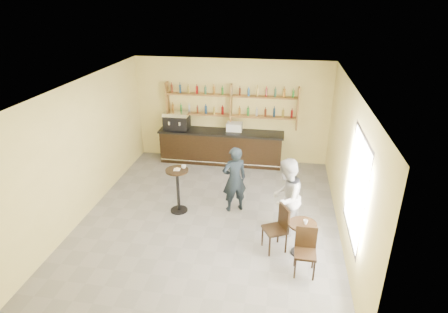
# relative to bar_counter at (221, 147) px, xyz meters

# --- Properties ---
(floor) EXTENTS (7.00, 7.00, 0.00)m
(floor) POSITION_rel_bar_counter_xyz_m (0.28, -3.15, -0.52)
(floor) COLOR slate
(floor) RESTS_ON ground
(ceiling) EXTENTS (7.00, 7.00, 0.00)m
(ceiling) POSITION_rel_bar_counter_xyz_m (0.28, -3.15, 2.68)
(ceiling) COLOR white
(ceiling) RESTS_ON wall_back
(wall_back) EXTENTS (7.00, 0.00, 7.00)m
(wall_back) POSITION_rel_bar_counter_xyz_m (0.28, 0.35, 1.08)
(wall_back) COLOR #F0DF88
(wall_back) RESTS_ON floor
(wall_front) EXTENTS (7.00, 0.00, 7.00)m
(wall_front) POSITION_rel_bar_counter_xyz_m (0.28, -6.65, 1.08)
(wall_front) COLOR #F0DF88
(wall_front) RESTS_ON floor
(wall_left) EXTENTS (0.00, 7.00, 7.00)m
(wall_left) POSITION_rel_bar_counter_xyz_m (-2.72, -3.15, 1.08)
(wall_left) COLOR #F0DF88
(wall_left) RESTS_ON floor
(wall_right) EXTENTS (0.00, 7.00, 7.00)m
(wall_right) POSITION_rel_bar_counter_xyz_m (3.28, -3.15, 1.08)
(wall_right) COLOR #F0DF88
(wall_right) RESTS_ON floor
(window_pane) EXTENTS (0.00, 2.00, 2.00)m
(window_pane) POSITION_rel_bar_counter_xyz_m (3.27, -4.35, 1.18)
(window_pane) COLOR white
(window_pane) RESTS_ON wall_right
(window_frame) EXTENTS (0.04, 1.70, 2.10)m
(window_frame) POSITION_rel_bar_counter_xyz_m (3.26, -4.35, 1.18)
(window_frame) COLOR black
(window_frame) RESTS_ON wall_right
(shelf_unit) EXTENTS (4.00, 0.26, 1.40)m
(shelf_unit) POSITION_rel_bar_counter_xyz_m (0.28, 0.22, 1.29)
(shelf_unit) COLOR brown
(shelf_unit) RESTS_ON wall_back
(liquor_bottles) EXTENTS (3.68, 0.10, 1.00)m
(liquor_bottles) POSITION_rel_bar_counter_xyz_m (0.28, 0.22, 1.46)
(liquor_bottles) COLOR #8C5919
(liquor_bottles) RESTS_ON shelf_unit
(bar_counter) EXTENTS (3.86, 0.75, 1.04)m
(bar_counter) POSITION_rel_bar_counter_xyz_m (0.00, 0.00, 0.00)
(bar_counter) COLOR black
(bar_counter) RESTS_ON floor
(espresso_machine) EXTENTS (0.78, 0.52, 0.55)m
(espresso_machine) POSITION_rel_bar_counter_xyz_m (-1.40, 0.00, 0.80)
(espresso_machine) COLOR black
(espresso_machine) RESTS_ON bar_counter
(pastry_case) EXTENTS (0.50, 0.40, 0.29)m
(pastry_case) POSITION_rel_bar_counter_xyz_m (0.42, 0.00, 0.67)
(pastry_case) COLOR silver
(pastry_case) RESTS_ON bar_counter
(pedestal_table) EXTENTS (0.67, 0.67, 1.13)m
(pedestal_table) POSITION_rel_bar_counter_xyz_m (-0.55, -3.02, 0.04)
(pedestal_table) COLOR black
(pedestal_table) RESTS_ON floor
(napkin) EXTENTS (0.17, 0.17, 0.00)m
(napkin) POSITION_rel_bar_counter_xyz_m (-0.55, -3.02, 0.61)
(napkin) COLOR white
(napkin) RESTS_ON pedestal_table
(donut) EXTENTS (0.15, 0.15, 0.04)m
(donut) POSITION_rel_bar_counter_xyz_m (-0.54, -3.03, 0.63)
(donut) COLOR #E0AD52
(donut) RESTS_ON napkin
(cup_pedestal) EXTENTS (0.14, 0.14, 0.09)m
(cup_pedestal) POSITION_rel_bar_counter_xyz_m (-0.41, -2.92, 0.65)
(cup_pedestal) COLOR white
(cup_pedestal) RESTS_ON pedestal_table
(man_main) EXTENTS (0.73, 0.64, 1.68)m
(man_main) POSITION_rel_bar_counter_xyz_m (0.79, -2.75, 0.32)
(man_main) COLOR black
(man_main) RESTS_ON floor
(cafe_table) EXTENTS (0.72, 0.72, 0.73)m
(cafe_table) POSITION_rel_bar_counter_xyz_m (2.38, -4.22, -0.16)
(cafe_table) COLOR black
(cafe_table) RESTS_ON floor
(cup_cafe) EXTENTS (0.12, 0.12, 0.09)m
(cup_cafe) POSITION_rel_bar_counter_xyz_m (2.43, -4.22, 0.25)
(cup_cafe) COLOR white
(cup_cafe) RESTS_ON cafe_table
(chair_west) EXTENTS (0.58, 0.58, 1.00)m
(chair_west) POSITION_rel_bar_counter_xyz_m (1.83, -4.17, -0.02)
(chair_west) COLOR black
(chair_west) RESTS_ON floor
(chair_south) EXTENTS (0.41, 0.41, 0.94)m
(chair_south) POSITION_rel_bar_counter_xyz_m (2.43, -4.82, -0.05)
(chair_south) COLOR black
(chair_south) RESTS_ON floor
(patron_second) EXTENTS (0.93, 1.05, 1.80)m
(patron_second) POSITION_rel_bar_counter_xyz_m (2.03, -3.53, 0.38)
(patron_second) COLOR #A8A7AD
(patron_second) RESTS_ON floor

